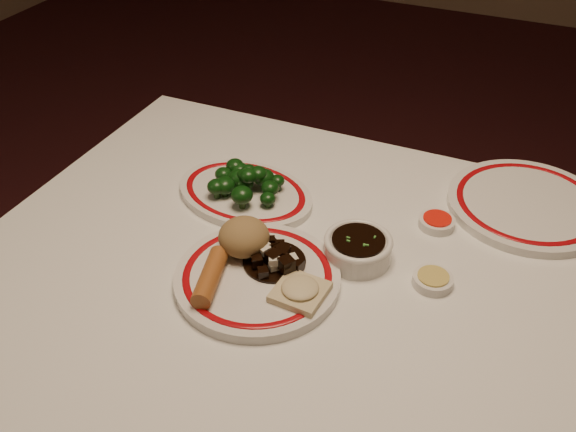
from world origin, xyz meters
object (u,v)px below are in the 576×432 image
Objects in this scene: spring_roll at (210,277)px; soy_bowl at (358,249)px; stirfry_heap at (276,258)px; dining_table at (326,321)px; main_plate at (257,278)px; rice_mound at (244,237)px; broccoli_pile at (244,180)px; fried_wonton at (300,290)px; broccoli_plate at (245,193)px.

spring_roll reaches higher than soy_bowl.
soy_bowl is at bearing 37.86° from stirfry_heap.
soy_bowl is (0.03, 0.07, 0.11)m from dining_table.
rice_mound reaches higher than main_plate.
main_plate is at bearing -136.69° from soy_bowl.
stirfry_heap is 0.74× the size of broccoli_pile.
soy_bowl is at bearing 43.31° from main_plate.
fried_wonton is at bearing -11.09° from main_plate.
fried_wonton is (0.14, 0.03, -0.01)m from spring_roll.
broccoli_pile is 0.26m from soy_bowl.
main_plate is 0.24m from broccoli_pile.
broccoli_plate reaches higher than dining_table.
rice_mound is at bearing -177.18° from dining_table.
broccoli_pile is (-0.14, 0.17, 0.01)m from stirfry_heap.
soy_bowl is (0.18, 0.17, -0.01)m from spring_roll.
broccoli_pile reaches higher than soy_bowl.
dining_table is 0.14m from fried_wonton.
dining_table is 8.63× the size of broccoli_pile.
fried_wonton is at bearing -107.94° from dining_table.
main_plate is 4.28× the size of fried_wonton.
stirfry_heap is (0.07, 0.08, -0.00)m from spring_roll.
rice_mound is at bearing 154.95° from fried_wonton.
broccoli_pile reaches higher than broccoli_plate.
soy_bowl is (0.25, -0.08, -0.02)m from broccoli_pile.
fried_wonton is at bearing -46.81° from broccoli_plate.
spring_roll is at bearing -74.77° from broccoli_pile.
soy_bowl is (0.25, -0.08, 0.01)m from broccoli_plate.
broccoli_plate is 2.67× the size of soy_bowl.
broccoli_pile is (-0.07, 0.25, 0.01)m from spring_roll.
rice_mound is 0.06m from stirfry_heap.
soy_bowl reaches higher than main_plate.
broccoli_plate is (-0.20, 0.22, -0.02)m from fried_wonton.
broccoli_pile is at bearing 130.37° from stirfry_heap.
rice_mound is 0.18m from broccoli_pile.
stirfry_heap is at bearing 63.05° from main_plate.
broccoli_plate is (-0.08, 0.16, -0.04)m from rice_mound.
soy_bowl is (0.17, 0.08, -0.03)m from rice_mound.
main_plate is 4.10× the size of rice_mound.
stirfry_heap is at bearing 34.63° from spring_roll.
stirfry_heap reaches higher than spring_roll.
rice_mound is at bearing -63.21° from broccoli_pile.
broccoli_plate is (-0.07, 0.25, -0.02)m from spring_roll.
rice_mound reaches higher than spring_roll.
rice_mound is at bearing 68.27° from spring_roll.
dining_table is 14.95× the size of fried_wonton.
dining_table is 10.55× the size of spring_roll.
spring_roll is 1.42× the size of fried_wonton.
broccoli_pile is (0.00, -0.00, 0.03)m from broccoli_plate.
soy_bowl is (0.11, 0.08, -0.01)m from stirfry_heap.
broccoli_pile is at bearing 121.66° from main_plate.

